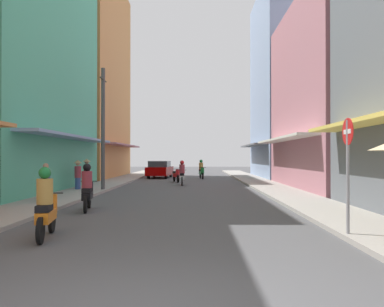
% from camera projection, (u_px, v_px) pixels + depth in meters
% --- Properties ---
extents(ground_plane, '(97.90, 97.90, 0.00)m').
position_uv_depth(ground_plane, '(184.00, 188.00, 22.59)').
color(ground_plane, '#4C4C4F').
extents(sidewalk_left, '(2.18, 52.50, 0.12)m').
position_uv_depth(sidewalk_left, '(98.00, 187.00, 22.65)').
color(sidewalk_left, '#9E9991').
rests_on(sidewalk_left, ground).
extents(sidewalk_right, '(2.18, 52.50, 0.12)m').
position_uv_depth(sidewalk_right, '(271.00, 187.00, 22.53)').
color(sidewalk_right, '#9E9991').
rests_on(sidewalk_right, ground).
extents(building_left_mid, '(7.05, 13.02, 14.55)m').
position_uv_depth(building_left_mid, '(7.00, 51.00, 20.19)').
color(building_left_mid, '#4CB28C').
rests_on(building_left_mid, ground).
extents(building_left_far, '(7.05, 12.54, 17.37)m').
position_uv_depth(building_left_far, '(83.00, 77.00, 33.75)').
color(building_left_far, '#D88C4C').
rests_on(building_left_far, ground).
extents(building_right_mid, '(7.05, 11.87, 10.45)m').
position_uv_depth(building_right_mid, '(344.00, 96.00, 22.08)').
color(building_right_mid, '#B7727F').
rests_on(building_right_mid, ground).
extents(building_right_far, '(7.05, 10.47, 16.08)m').
position_uv_depth(building_right_far, '(293.00, 85.00, 33.81)').
color(building_right_far, '#8CA5CC').
rests_on(building_right_far, ground).
extents(motorbike_green, '(0.56, 1.80, 1.58)m').
position_uv_depth(motorbike_green, '(201.00, 170.00, 31.95)').
color(motorbike_green, black).
rests_on(motorbike_green, ground).
extents(motorbike_white, '(0.55, 1.81, 1.58)m').
position_uv_depth(motorbike_white, '(182.00, 174.00, 24.74)').
color(motorbike_white, black).
rests_on(motorbike_white, ground).
extents(motorbike_orange, '(0.60, 1.80, 1.58)m').
position_uv_depth(motorbike_orange, '(46.00, 206.00, 8.60)').
color(motorbike_orange, black).
rests_on(motorbike_orange, ground).
extents(motorbike_red, '(0.69, 1.77, 0.96)m').
position_uv_depth(motorbike_red, '(176.00, 175.00, 27.83)').
color(motorbike_red, black).
rests_on(motorbike_red, ground).
extents(motorbike_black, '(0.59, 1.80, 1.58)m').
position_uv_depth(motorbike_black, '(87.00, 190.00, 13.05)').
color(motorbike_black, black).
rests_on(motorbike_black, ground).
extents(parked_car, '(2.10, 4.23, 1.45)m').
position_uv_depth(parked_car, '(160.00, 169.00, 33.46)').
color(parked_car, '#8C0000').
rests_on(parked_car, ground).
extents(pedestrian_crossing, '(0.34, 0.34, 1.56)m').
position_uv_depth(pedestrian_crossing, '(46.00, 184.00, 14.85)').
color(pedestrian_crossing, beige).
rests_on(pedestrian_crossing, ground).
extents(pedestrian_far, '(0.44, 0.44, 1.70)m').
position_uv_depth(pedestrian_far, '(87.00, 172.00, 21.41)').
color(pedestrian_far, '#262628').
rests_on(pedestrian_far, ground).
extents(pedestrian_midway, '(0.44, 0.44, 1.64)m').
position_uv_depth(pedestrian_midway, '(78.00, 174.00, 20.31)').
color(pedestrian_midway, '#334C8C').
rests_on(pedestrian_midway, ground).
extents(utility_pole, '(0.20, 1.20, 6.43)m').
position_uv_depth(utility_pole, '(103.00, 128.00, 20.32)').
color(utility_pole, '#4C4C4F').
rests_on(utility_pole, ground).
extents(street_sign_no_entry, '(0.07, 0.60, 2.65)m').
position_uv_depth(street_sign_no_entry, '(348.00, 161.00, 8.55)').
color(street_sign_no_entry, gray).
rests_on(street_sign_no_entry, ground).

